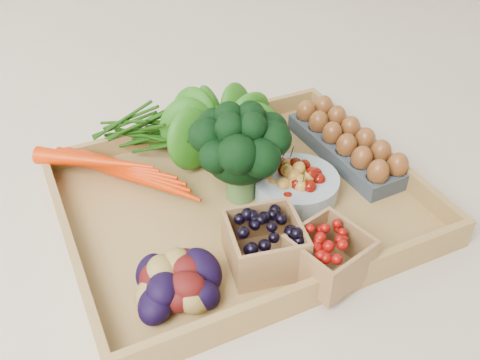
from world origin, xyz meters
name	(u,v)px	position (x,y,z in m)	size (l,w,h in m)	color
ground	(240,209)	(0.00, 0.00, 0.00)	(4.00, 4.00, 0.00)	beige
tray	(240,205)	(0.00, 0.00, 0.01)	(0.55, 0.45, 0.01)	#A68045
carrots	(133,173)	(-0.14, 0.12, 0.04)	(0.20, 0.14, 0.05)	red
lettuce	(220,122)	(0.02, 0.13, 0.08)	(0.14, 0.14, 0.14)	#1B5B0E
broccoli	(240,167)	(0.01, 0.01, 0.08)	(0.15, 0.15, 0.12)	black
cherry_bowl	(296,186)	(0.09, -0.02, 0.03)	(0.14, 0.14, 0.04)	#8C9EA5
egg_carton	(347,149)	(0.23, 0.04, 0.03)	(0.09, 0.26, 0.03)	#384047
potatoes	(174,278)	(-0.16, -0.14, 0.05)	(0.14, 0.14, 0.08)	#3E0A0A
punnet_blackberry	(265,244)	(-0.02, -0.13, 0.05)	(0.10, 0.10, 0.07)	black
punnet_raspberry	(329,255)	(0.05, -0.19, 0.05)	(0.09, 0.09, 0.06)	#730805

